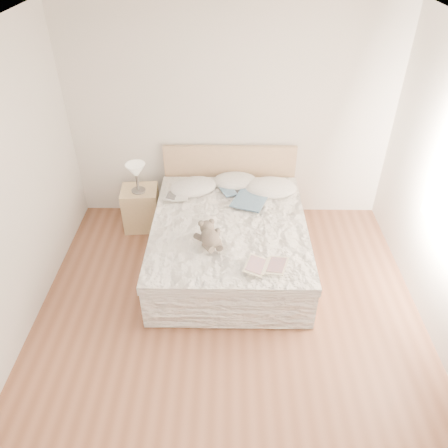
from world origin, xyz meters
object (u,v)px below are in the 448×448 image
at_px(bed, 229,238).
at_px(teddy_bear, 210,244).
at_px(table_lamp, 136,172).
at_px(photo_book, 177,197).
at_px(childrens_book, 266,266).
at_px(nightstand, 141,208).

xyz_separation_m(bed, teddy_bear, (-0.19, -0.52, 0.34)).
relative_size(table_lamp, teddy_bear, 1.06).
relative_size(photo_book, childrens_book, 0.70).
bearing_deg(childrens_book, table_lamp, 153.45).
distance_m(table_lamp, childrens_book, 2.10).
relative_size(nightstand, teddy_bear, 1.56).
height_order(nightstand, childrens_book, childrens_book).
bearing_deg(photo_book, nightstand, 159.91).
xyz_separation_m(nightstand, photo_book, (0.52, -0.27, 0.35)).
xyz_separation_m(childrens_book, teddy_bear, (-0.55, 0.31, 0.02)).
bearing_deg(teddy_bear, bed, 49.02).
relative_size(bed, photo_book, 7.51).
height_order(bed, teddy_bear, bed).
xyz_separation_m(nightstand, teddy_bear, (0.95, -1.18, 0.37)).
bearing_deg(teddy_bear, table_lamp, 109.01).
bearing_deg(childrens_book, nightstand, 152.88).
relative_size(nightstand, childrens_book, 1.37).
height_order(nightstand, table_lamp, table_lamp).
distance_m(nightstand, teddy_bear, 1.56).
distance_m(bed, teddy_bear, 0.65).
bearing_deg(childrens_book, bed, 130.84).
bearing_deg(photo_book, table_lamp, 162.83).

